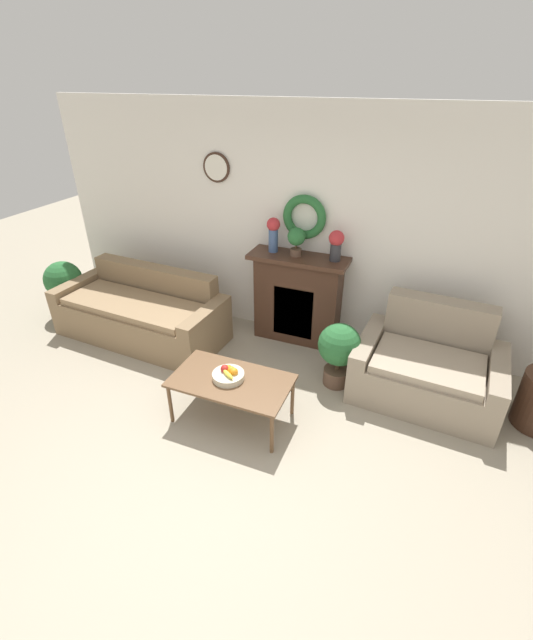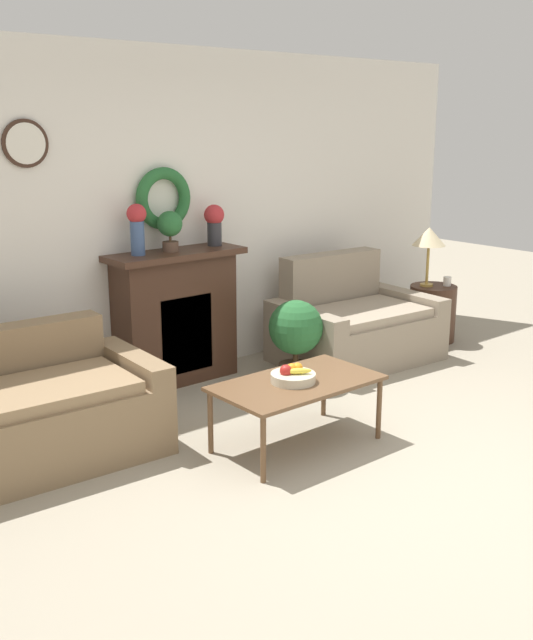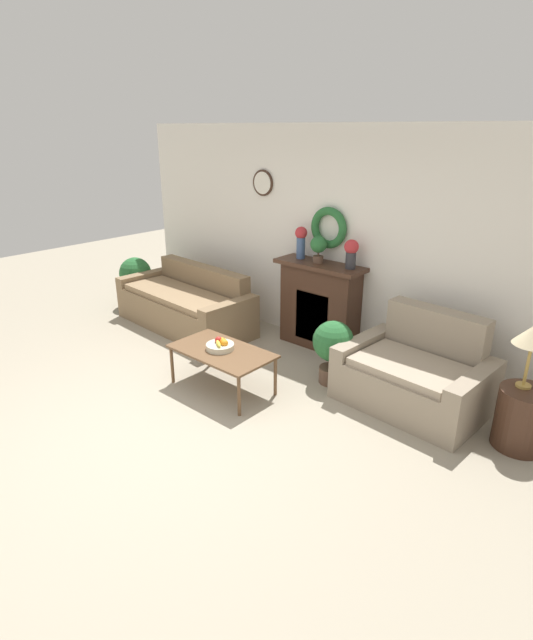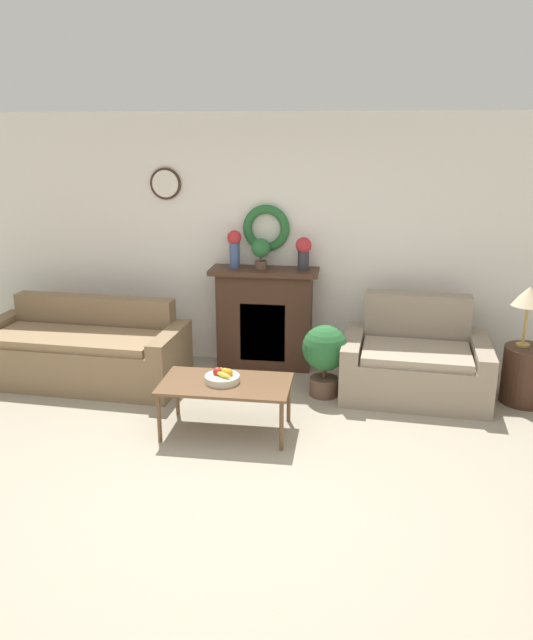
{
  "view_description": "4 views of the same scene",
  "coord_description": "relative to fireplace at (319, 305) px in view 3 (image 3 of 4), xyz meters",
  "views": [
    {
      "loc": [
        1.29,
        -1.82,
        2.9
      ],
      "look_at": [
        -0.06,
        1.48,
        0.84
      ],
      "focal_mm": 24.0,
      "sensor_mm": 36.0,
      "label": 1
    },
    {
      "loc": [
        -3.33,
        -2.5,
        2.11
      ],
      "look_at": [
        -0.16,
        1.31,
        0.8
      ],
      "focal_mm": 42.0,
      "sensor_mm": 36.0,
      "label": 2
    },
    {
      "loc": [
        3.32,
        -2.31,
        2.65
      ],
      "look_at": [
        0.1,
        1.33,
        0.76
      ],
      "focal_mm": 28.0,
      "sensor_mm": 36.0,
      "label": 3
    },
    {
      "loc": [
        0.85,
        -3.86,
        2.51
      ],
      "look_at": [
        0.1,
        1.35,
        0.9
      ],
      "focal_mm": 35.0,
      "sensor_mm": 36.0,
      "label": 4
    }
  ],
  "objects": [
    {
      "name": "potted_plant_on_mantel",
      "position": [
        -0.04,
        -0.01,
        0.74
      ],
      "size": [
        0.2,
        0.2,
        0.32
      ],
      "color": "brown",
      "rests_on": "fireplace"
    },
    {
      "name": "vase_on_mantel_right",
      "position": [
        0.41,
        0.01,
        0.75
      ],
      "size": [
        0.17,
        0.17,
        0.34
      ],
      "color": "#2D2D33",
      "rests_on": "fireplace"
    },
    {
      "name": "wall_back",
      "position": [
        0.09,
        0.21,
        0.8
      ],
      "size": [
        6.8,
        0.16,
        2.7
      ],
      "color": "white",
      "rests_on": "ground_plane"
    },
    {
      "name": "couch_left",
      "position": [
        -1.81,
        -0.67,
        -0.25
      ],
      "size": [
        2.15,
        1.01,
        0.82
      ],
      "rotation": [
        0.0,
        0.0,
        -0.06
      ],
      "color": "#846B4C",
      "rests_on": "ground_plane"
    },
    {
      "name": "potted_plant_floor_by_couch",
      "position": [
        -3.08,
        -0.61,
        -0.08
      ],
      "size": [
        0.49,
        0.49,
        0.77
      ],
      "color": "brown",
      "rests_on": "ground_plane"
    },
    {
      "name": "loveseat_right",
      "position": [
        1.58,
        -0.51,
        -0.24
      ],
      "size": [
        1.46,
        1.06,
        0.93
      ],
      "rotation": [
        0.0,
        0.0,
        -0.07
      ],
      "color": "gray",
      "rests_on": "ground_plane"
    },
    {
      "name": "coffee_table",
      "position": [
        -0.1,
        -1.61,
        -0.14
      ],
      "size": [
        1.11,
        0.62,
        0.46
      ],
      "color": "brown",
      "rests_on": "ground_plane"
    },
    {
      "name": "potted_plant_floor_by_loveseat",
      "position": [
        0.69,
        -0.71,
        -0.12
      ],
      "size": [
        0.45,
        0.45,
        0.72
      ],
      "color": "brown",
      "rests_on": "ground_plane"
    },
    {
      "name": "side_table_by_loveseat",
      "position": [
        2.61,
        -0.59,
        -0.28
      ],
      "size": [
        0.46,
        0.46,
        0.55
      ],
      "color": "#42281C",
      "rests_on": "ground_plane"
    },
    {
      "name": "ground_plane",
      "position": [
        0.1,
        -2.56,
        -0.56
      ],
      "size": [
        16.0,
        16.0,
        0.0
      ],
      "primitive_type": "plane",
      "color": "#9E937F"
    },
    {
      "name": "vase_on_mantel_left",
      "position": [
        -0.32,
        0.01,
        0.78
      ],
      "size": [
        0.15,
        0.15,
        0.4
      ],
      "color": "#3D5684",
      "rests_on": "fireplace"
    },
    {
      "name": "fireplace",
      "position": [
        0.0,
        0.0,
        0.0
      ],
      "size": [
        1.15,
        0.41,
        1.11
      ],
      "color": "#42281C",
      "rests_on": "ground_plane"
    },
    {
      "name": "fruit_bowl",
      "position": [
        -0.13,
        -1.59,
        -0.06
      ],
      "size": [
        0.3,
        0.3,
        0.12
      ],
      "color": "beige",
      "rests_on": "coffee_table"
    }
  ]
}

